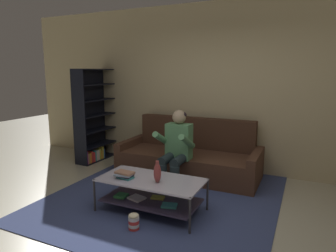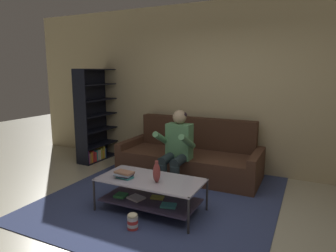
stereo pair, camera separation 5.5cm
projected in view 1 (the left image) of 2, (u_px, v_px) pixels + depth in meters
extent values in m
plane|color=#BAB498|center=(166.00, 234.00, 3.25)|extent=(16.80, 16.80, 0.00)
cube|color=#C7B488|center=(227.00, 88.00, 5.18)|extent=(8.40, 0.12, 2.90)
cube|color=#4B2F21|center=(188.00, 164.00, 5.02)|extent=(2.08, 0.94, 0.40)
cube|color=#40281C|center=(196.00, 133.00, 5.28)|extent=(2.08, 0.18, 0.53)
cube|color=#4B2F21|center=(132.00, 153.00, 5.47)|extent=(0.13, 0.94, 0.52)
cube|color=#4B2F21|center=(255.00, 170.00, 4.55)|extent=(0.13, 0.94, 0.52)
cylinder|color=#212E32|center=(162.00, 178.00, 4.38)|extent=(0.14, 0.14, 0.40)
cylinder|color=#212E32|center=(175.00, 180.00, 4.29)|extent=(0.14, 0.14, 0.40)
cylinder|color=#212E32|center=(167.00, 158.00, 4.49)|extent=(0.14, 0.42, 0.14)
cylinder|color=#212E32|center=(180.00, 160.00, 4.41)|extent=(0.14, 0.42, 0.14)
cube|color=#558E5D|center=(179.00, 141.00, 4.59)|extent=(0.38, 0.22, 0.55)
cylinder|color=#558E5D|center=(162.00, 139.00, 4.51)|extent=(0.09, 0.49, 0.31)
cylinder|color=#558E5D|center=(187.00, 141.00, 4.34)|extent=(0.09, 0.49, 0.31)
sphere|color=tan|center=(179.00, 117.00, 4.53)|extent=(0.21, 0.21, 0.21)
ellipsoid|color=black|center=(180.00, 115.00, 4.54)|extent=(0.21, 0.21, 0.13)
cube|color=#BAB3C6|center=(151.00, 180.00, 3.70)|extent=(1.30, 0.65, 0.02)
cube|color=#392F46|center=(151.00, 200.00, 3.75)|extent=(1.19, 0.59, 0.02)
cylinder|color=#323031|center=(94.00, 195.00, 3.72)|extent=(0.03, 0.03, 0.42)
cylinder|color=#323031|center=(190.00, 216.00, 3.19)|extent=(0.03, 0.03, 0.42)
cylinder|color=#323031|center=(122.00, 180.00, 4.27)|extent=(0.03, 0.03, 0.42)
cylinder|color=#323031|center=(207.00, 195.00, 3.74)|extent=(0.03, 0.03, 0.42)
cube|color=#348B46|center=(121.00, 196.00, 3.82)|extent=(0.15, 0.15, 0.03)
cube|color=silver|center=(137.00, 198.00, 3.75)|extent=(0.23, 0.20, 0.02)
cube|color=#A8A83D|center=(158.00, 197.00, 3.77)|extent=(0.18, 0.13, 0.02)
cube|color=teal|center=(169.00, 206.00, 3.54)|extent=(0.21, 0.17, 0.03)
cube|color=#384471|center=(169.00, 193.00, 4.33)|extent=(3.00, 3.42, 0.01)
cube|color=slate|center=(169.00, 193.00, 4.33)|extent=(1.65, 1.88, 0.00)
ellipsoid|color=brown|center=(157.00, 173.00, 3.56)|extent=(0.09, 0.09, 0.24)
cylinder|color=brown|center=(157.00, 163.00, 3.54)|extent=(0.04, 0.04, 0.05)
cube|color=teal|center=(125.00, 177.00, 3.73)|extent=(0.21, 0.15, 0.02)
cube|color=#211D2F|center=(126.00, 176.00, 3.73)|extent=(0.17, 0.15, 0.02)
cube|color=#7990AC|center=(124.00, 174.00, 3.72)|extent=(0.23, 0.19, 0.02)
cube|color=#9A6B54|center=(125.00, 173.00, 3.72)|extent=(0.25, 0.15, 0.03)
cube|color=black|center=(79.00, 118.00, 5.45)|extent=(0.30, 0.03, 1.78)
cube|color=black|center=(114.00, 112.00, 6.37)|extent=(0.30, 0.03, 1.78)
cube|color=black|center=(92.00, 114.00, 5.97)|extent=(0.05, 1.07, 1.78)
cube|color=black|center=(100.00, 158.00, 6.07)|extent=(0.33, 1.04, 0.02)
cube|color=black|center=(99.00, 144.00, 6.02)|extent=(0.33, 1.04, 0.02)
cube|color=black|center=(98.00, 129.00, 5.97)|extent=(0.33, 1.04, 0.02)
cube|color=black|center=(98.00, 115.00, 5.91)|extent=(0.33, 1.04, 0.02)
cube|color=black|center=(97.00, 100.00, 5.86)|extent=(0.33, 1.04, 0.02)
cube|color=black|center=(97.00, 84.00, 5.81)|extent=(0.33, 1.04, 0.02)
cube|color=black|center=(96.00, 69.00, 5.75)|extent=(0.33, 1.04, 0.02)
cube|color=purple|center=(83.00, 158.00, 5.61)|extent=(0.22, 0.04, 0.24)
cube|color=#A06C43|center=(85.00, 158.00, 5.65)|extent=(0.22, 0.06, 0.19)
cube|color=orange|center=(86.00, 157.00, 5.70)|extent=(0.27, 0.04, 0.20)
cube|color=red|center=(87.00, 156.00, 5.73)|extent=(0.25, 0.05, 0.22)
cube|color=red|center=(90.00, 157.00, 5.79)|extent=(0.24, 0.06, 0.18)
cube|color=teal|center=(92.00, 155.00, 5.82)|extent=(0.23, 0.04, 0.21)
cube|color=silver|center=(92.00, 155.00, 5.86)|extent=(0.26, 0.03, 0.19)
cube|color=silver|center=(95.00, 155.00, 5.89)|extent=(0.21, 0.04, 0.20)
cube|color=gold|center=(96.00, 154.00, 5.94)|extent=(0.23, 0.05, 0.21)
cube|color=orange|center=(98.00, 154.00, 5.98)|extent=(0.21, 0.03, 0.16)
cube|color=gold|center=(99.00, 152.00, 6.00)|extent=(0.20, 0.05, 0.24)
cube|color=#305AAC|center=(101.00, 153.00, 6.04)|extent=(0.20, 0.03, 0.19)
cylinder|color=red|center=(134.00, 228.00, 3.32)|extent=(0.12, 0.12, 0.04)
cylinder|color=white|center=(134.00, 225.00, 3.31)|extent=(0.12, 0.12, 0.04)
cylinder|color=red|center=(134.00, 222.00, 3.31)|extent=(0.12, 0.12, 0.04)
cylinder|color=white|center=(134.00, 218.00, 3.30)|extent=(0.12, 0.12, 0.04)
ellipsoid|color=beige|center=(134.00, 215.00, 3.29)|extent=(0.11, 0.11, 0.04)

